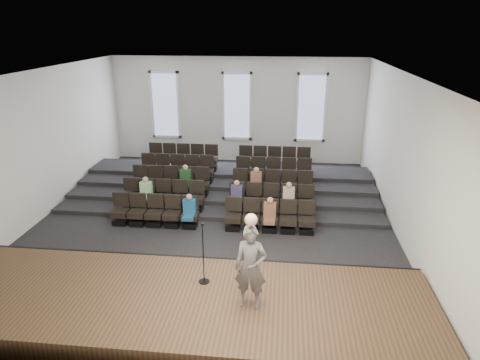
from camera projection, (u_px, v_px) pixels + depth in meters
name	position (u px, v px, depth m)	size (l,w,h in m)	color
ground	(214.00, 220.00, 14.80)	(14.00, 14.00, 0.00)	black
ceiling	(211.00, 72.00, 13.08)	(12.00, 14.00, 0.02)	white
wall_back	(237.00, 110.00, 20.49)	(12.00, 0.04, 5.00)	silver
wall_front	(146.00, 264.00, 7.39)	(12.00, 0.04, 5.00)	silver
wall_left	(38.00, 146.00, 14.54)	(0.04, 14.00, 5.00)	silver
wall_right	(403.00, 157.00, 13.34)	(0.04, 14.00, 5.00)	silver
stage	(179.00, 305.00, 9.96)	(11.80, 3.60, 0.50)	#4B3720
stage_lip	(194.00, 265.00, 11.61)	(11.80, 0.06, 0.52)	black
risers	(227.00, 183.00, 17.69)	(11.80, 4.80, 0.60)	black
seating_rows	(221.00, 186.00, 16.00)	(6.80, 4.70, 1.67)	black
windows	(237.00, 106.00, 20.36)	(8.44, 0.10, 3.24)	white
audience	(224.00, 194.00, 14.91)	(5.45, 2.64, 1.10)	#1A5584
speaker	(251.00, 267.00, 9.24)	(0.70, 0.46, 1.92)	#524F4E
mic_stand	(204.00, 265.00, 10.25)	(0.27, 0.27, 1.59)	black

